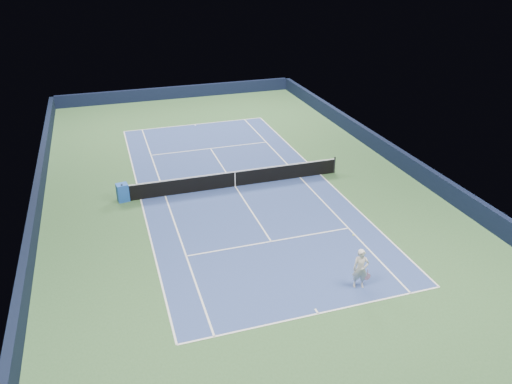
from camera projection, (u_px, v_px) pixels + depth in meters
name	position (u px, v px, depth m)	size (l,w,h in m)	color
ground	(235.00, 186.00, 29.36)	(40.00, 40.00, 0.00)	#31562E
wall_far	(177.00, 92.00, 46.02)	(22.00, 0.35, 1.10)	black
wall_right	(397.00, 156.00, 32.07)	(0.35, 40.00, 1.10)	black
wall_left	(36.00, 204.00, 26.15)	(0.35, 40.00, 1.10)	black
court_surface	(235.00, 186.00, 29.35)	(10.97, 23.77, 0.01)	navy
baseline_far	(195.00, 124.00, 39.49)	(10.97, 0.08, 0.00)	white
baseline_near	(318.00, 314.00, 19.22)	(10.97, 0.08, 0.00)	white
sideline_doubles_right	(320.00, 175.00, 30.85)	(0.08, 23.77, 0.00)	white
sideline_doubles_left	(141.00, 199.00, 27.85)	(0.08, 23.77, 0.00)	white
sideline_singles_right	(300.00, 177.00, 30.48)	(0.08, 23.77, 0.00)	white
sideline_singles_left	(165.00, 196.00, 28.23)	(0.08, 23.77, 0.00)	white
service_line_far	(210.00, 148.00, 34.81)	(8.23, 0.08, 0.00)	white
service_line_near	(271.00, 241.00, 23.89)	(8.23, 0.08, 0.00)	white
center_service_line	(235.00, 186.00, 29.35)	(0.08, 12.80, 0.00)	white
center_mark_far	(195.00, 125.00, 39.36)	(0.08, 0.30, 0.00)	white
center_mark_near	(317.00, 311.00, 19.34)	(0.08, 0.30, 0.00)	white
tennis_net	(235.00, 179.00, 29.13)	(12.90, 0.10, 1.07)	black
sponsor_cube	(123.00, 192.00, 27.51)	(0.69, 0.64, 1.01)	#1D4FB3
tennis_player	(361.00, 269.00, 20.36)	(0.85, 1.34, 1.92)	silver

